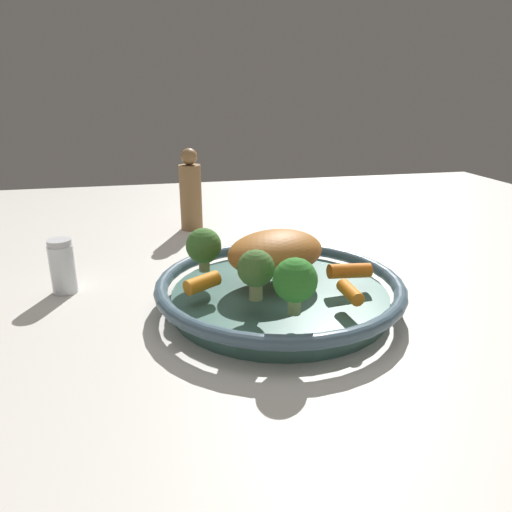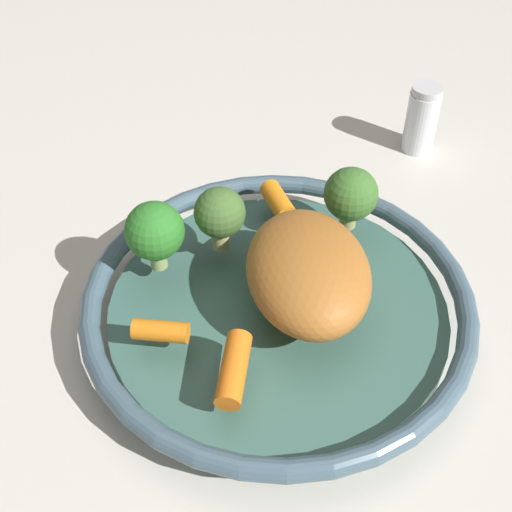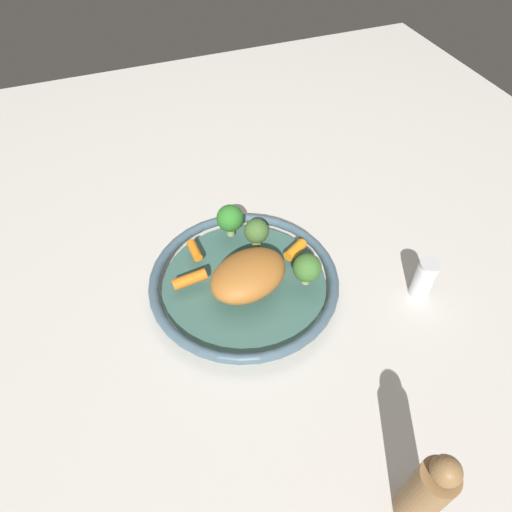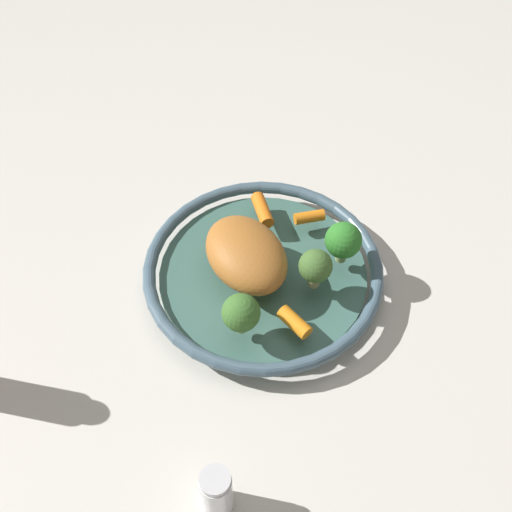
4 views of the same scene
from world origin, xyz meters
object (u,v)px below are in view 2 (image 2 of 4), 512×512
Objects in this scene: baby_carrot_near_rim at (234,369)px; baby_carrot_center at (278,202)px; roast_chicken_piece at (307,275)px; broccoli_floret_edge at (155,232)px; baby_carrot_left at (161,331)px; broccoli_floret_small at (351,195)px; salt_shaker at (422,119)px; serving_bowl at (278,307)px; broccoli_floret_mid at (220,214)px.

baby_carrot_center is at bearing 179.66° from baby_carrot_near_rim.
roast_chicken_piece reaches higher than baby_carrot_near_rim.
broccoli_floret_edge reaches higher than baby_carrot_center.
roast_chicken_piece reaches higher than baby_carrot_left.
broccoli_floret_small is 0.22m from salt_shaker.
broccoli_floret_small is at bearing 152.63° from serving_bowl.
broccoli_floret_mid is (-0.14, -0.04, 0.03)m from baby_carrot_near_rim.
broccoli_floret_mid is (-0.05, -0.09, 0.01)m from roast_chicken_piece.
broccoli_floret_edge is at bearing -139.66° from baby_carrot_near_rim.
broccoli_floret_edge is (-0.02, -0.13, 0.01)m from roast_chicken_piece.
serving_bowl is 0.10m from broccoli_floret_mid.
broccoli_floret_edge reaches higher than serving_bowl.
broccoli_floret_edge is 1.06× the size of broccoli_floret_mid.
broccoli_floret_small is (-0.10, 0.03, 0.01)m from roast_chicken_piece.
serving_bowl is 5.44× the size of broccoli_floret_small.
broccoli_floret_mid is (0.06, -0.04, 0.03)m from baby_carrot_center.
serving_bowl is 4.16× the size of salt_shaker.
baby_carrot_center is (-0.18, 0.07, 0.00)m from baby_carrot_left.
broccoli_floret_edge is at bearing -62.03° from broccoli_floret_small.
broccoli_floret_edge reaches higher than roast_chicken_piece.
broccoli_floret_mid is at bearing -35.37° from salt_shaker.
baby_carrot_left is at bearing -39.39° from broccoli_floret_small.
roast_chicken_piece is 2.26× the size of broccoli_floret_small.
baby_carrot_near_rim is 0.96× the size of broccoli_floret_small.
baby_carrot_left is 0.22m from broccoli_floret_small.
serving_bowl is 0.11m from baby_carrot_left.
baby_carrot_center is at bearing -170.56° from serving_bowl.
salt_shaker is at bearing 141.53° from broccoli_floret_edge.
roast_chicken_piece reaches higher than serving_bowl.
serving_bowl is 0.12m from broccoli_floret_small.
roast_chicken_piece is at bearing 119.75° from baby_carrot_left.
baby_carrot_center is at bearing 159.19° from baby_carrot_left.
roast_chicken_piece is 0.13m from baby_carrot_left.
serving_bowl is 7.65× the size of baby_carrot_left.
broccoli_floret_small is at bearing 114.39° from broccoli_floret_mid.
serving_bowl is 7.22× the size of baby_carrot_center.
salt_shaker reaches higher than serving_bowl.
baby_carrot_left is at bearing -60.25° from roast_chicken_piece.
baby_carrot_left is 0.71× the size of broccoli_floret_small.
baby_carrot_left is at bearing 17.48° from broccoli_floret_edge.
broccoli_floret_edge is (0.10, -0.09, 0.03)m from baby_carrot_center.
baby_carrot_center is 0.58× the size of salt_shaker.
serving_bowl is at bearing -27.37° from broccoli_floret_small.
baby_carrot_near_rim is 1.28× the size of baby_carrot_center.
roast_chicken_piece is 0.10m from broccoli_floret_mid.
serving_bowl is 5.65× the size of baby_carrot_near_rim.
roast_chicken_piece is 3.18× the size of baby_carrot_left.
baby_carrot_near_rim is at bearing -11.54° from serving_bowl.
broccoli_floret_small is (-0.19, 0.07, 0.03)m from baby_carrot_near_rim.
roast_chicken_piece is 0.11m from broccoli_floret_small.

